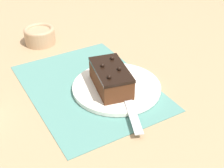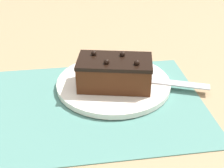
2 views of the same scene
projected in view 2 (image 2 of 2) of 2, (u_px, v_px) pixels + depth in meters
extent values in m
plane|color=#9E7F5B|center=(93.00, 104.00, 0.65)|extent=(3.00, 3.00, 0.00)
cube|color=slate|center=(93.00, 104.00, 0.65)|extent=(0.46, 0.34, 0.00)
cylinder|color=white|center=(114.00, 83.00, 0.71)|extent=(0.26, 0.26, 0.01)
cube|color=#472614|center=(115.00, 74.00, 0.67)|extent=(0.17, 0.12, 0.06)
cube|color=black|center=(115.00, 61.00, 0.66)|extent=(0.17, 0.12, 0.01)
sphere|color=black|center=(137.00, 63.00, 0.63)|extent=(0.01, 0.01, 0.01)
sphere|color=black|center=(122.00, 54.00, 0.67)|extent=(0.01, 0.01, 0.01)
sphere|color=black|center=(107.00, 62.00, 0.64)|extent=(0.01, 0.01, 0.01)
sphere|color=black|center=(94.00, 53.00, 0.67)|extent=(0.01, 0.01, 0.01)
cube|color=#472D19|center=(122.00, 75.00, 0.71)|extent=(0.08, 0.05, 0.01)
cube|color=#B7BABF|center=(173.00, 83.00, 0.69)|extent=(0.16, 0.08, 0.00)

